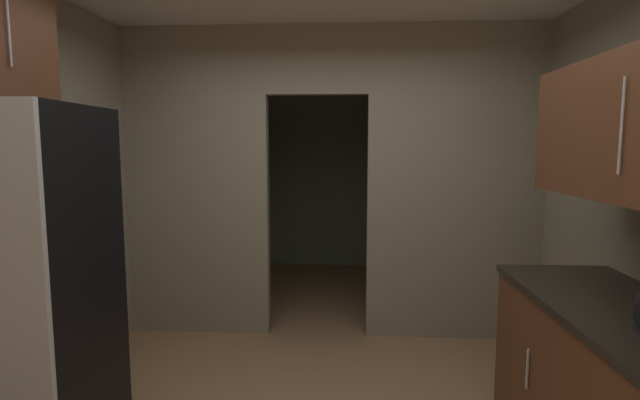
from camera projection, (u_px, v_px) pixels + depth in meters
kitchen_partition at (333, 176)px, 4.13m from camera, size 3.63×0.12×2.70m
adjoining_room_shell at (336, 173)px, 5.92m from camera, size 3.63×2.57×2.70m
refrigerator at (20, 302)px, 2.28m from camera, size 0.73×0.71×1.87m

